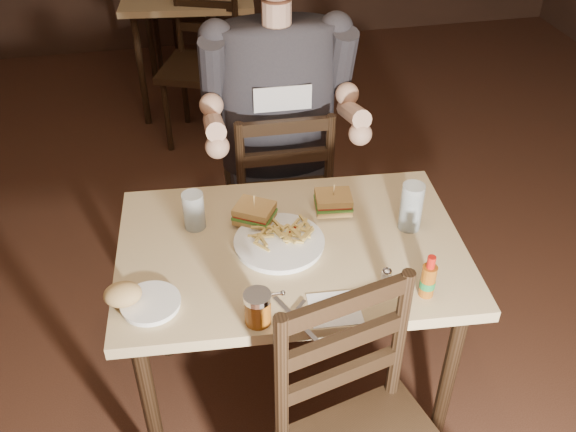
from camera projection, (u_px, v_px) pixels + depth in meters
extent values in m
plane|color=black|center=(301.00, 372.00, 2.60)|extent=(7.00, 7.00, 0.00)
cube|color=tan|center=(291.00, 250.00, 2.04)|extent=(1.15, 0.81, 0.04)
cylinder|color=black|center=(153.00, 417.00, 2.00)|extent=(0.05, 0.05, 0.73)
cylinder|color=black|center=(159.00, 288.00, 2.46)|extent=(0.05, 0.05, 0.73)
cylinder|color=black|center=(446.00, 386.00, 2.09)|extent=(0.05, 0.05, 0.73)
cylinder|color=black|center=(399.00, 267.00, 2.55)|extent=(0.05, 0.05, 0.73)
cylinder|color=black|center=(141.00, 71.00, 4.02)|extent=(0.04, 0.04, 0.73)
cylinder|color=black|center=(150.00, 33.00, 4.53)|extent=(0.04, 0.04, 0.73)
cylinder|color=black|center=(243.00, 68.00, 4.06)|extent=(0.04, 0.04, 0.73)
cylinder|color=black|center=(240.00, 30.00, 4.57)|extent=(0.04, 0.04, 0.73)
cylinder|color=white|center=(279.00, 244.00, 2.03)|extent=(0.30, 0.30, 0.02)
ellipsoid|color=maroon|center=(294.00, 230.00, 2.06)|extent=(0.05, 0.05, 0.01)
cylinder|color=silver|center=(194.00, 211.00, 2.07)|extent=(0.08, 0.08, 0.13)
cylinder|color=silver|center=(411.00, 207.00, 2.06)|extent=(0.08, 0.08, 0.16)
cube|color=white|center=(335.00, 309.00, 1.81)|extent=(0.15, 0.14, 0.00)
cube|color=silver|center=(298.00, 321.00, 1.76)|extent=(0.10, 0.21, 0.01)
cube|color=silver|center=(292.00, 316.00, 1.78)|extent=(0.10, 0.11, 0.00)
cylinder|color=white|center=(151.00, 304.00, 1.81)|extent=(0.18, 0.18, 0.01)
ellipsoid|color=tan|center=(123.00, 294.00, 1.79)|extent=(0.11, 0.10, 0.06)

